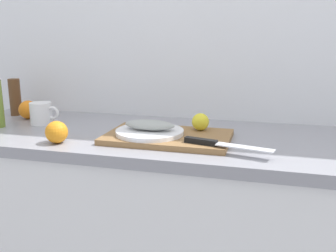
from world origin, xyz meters
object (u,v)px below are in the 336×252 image
at_px(lemon_0, 200,122).
at_px(white_plate, 150,132).
at_px(cutting_board, 168,137).
at_px(orange_0, 28,110).
at_px(fish_fillet, 150,125).
at_px(chef_knife, 216,143).
at_px(coffee_mug_0, 42,113).
at_px(pepper_mill, 15,97).

bearing_deg(lemon_0, white_plate, -148.59).
height_order(cutting_board, lemon_0, lemon_0).
xyz_separation_m(cutting_board, orange_0, (-0.69, 0.17, 0.03)).
distance_m(fish_fillet, lemon_0, 0.19).
xyz_separation_m(chef_knife, lemon_0, (-0.09, 0.19, 0.02)).
bearing_deg(coffee_mug_0, white_plate, -12.03).
xyz_separation_m(white_plate, fish_fillet, (0.00, 0.00, 0.03)).
xyz_separation_m(lemon_0, orange_0, (-0.79, 0.09, -0.01)).
height_order(cutting_board, coffee_mug_0, coffee_mug_0).
distance_m(white_plate, lemon_0, 0.19).
bearing_deg(coffee_mug_0, orange_0, 146.95).
relative_size(cutting_board, chef_knife, 1.52).
xyz_separation_m(white_plate, lemon_0, (0.16, 0.10, 0.02)).
xyz_separation_m(chef_knife, coffee_mug_0, (-0.76, 0.20, 0.02)).
distance_m(fish_fillet, coffee_mug_0, 0.52).
bearing_deg(pepper_mill, chef_knife, -18.69).
bearing_deg(lemon_0, fish_fillet, -148.59).
bearing_deg(cutting_board, white_plate, -168.34).
bearing_deg(chef_knife, orange_0, 175.42).
relative_size(orange_0, pepper_mill, 0.48).
bearing_deg(cutting_board, orange_0, 165.98).
height_order(coffee_mug_0, pepper_mill, pepper_mill).
relative_size(cutting_board, pepper_mill, 2.60).
xyz_separation_m(white_plate, chef_knife, (0.25, -0.09, 0.00)).
relative_size(coffee_mug_0, orange_0, 1.57).
bearing_deg(fish_fillet, chef_knife, -19.90).
height_order(cutting_board, fish_fillet, fish_fillet).
relative_size(fish_fillet, pepper_mill, 1.08).
bearing_deg(cutting_board, pepper_mill, 163.98).
bearing_deg(coffee_mug_0, lemon_0, -0.66).
bearing_deg(pepper_mill, orange_0, -28.09).
bearing_deg(white_plate, chef_knife, -19.90).
distance_m(white_plate, fish_fillet, 0.03).
distance_m(fish_fillet, chef_knife, 0.27).
bearing_deg(orange_0, fish_fillet, -16.51).
bearing_deg(pepper_mill, white_plate, -18.27).
bearing_deg(white_plate, cutting_board, 11.66).
xyz_separation_m(fish_fillet, lemon_0, (0.16, 0.10, -0.00)).
bearing_deg(orange_0, white_plate, -16.51).
bearing_deg(orange_0, pepper_mill, 151.91).
relative_size(fish_fillet, orange_0, 2.23).
xyz_separation_m(white_plate, orange_0, (-0.63, 0.19, 0.01)).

